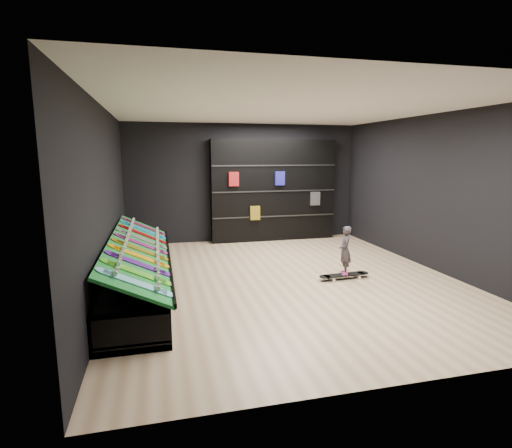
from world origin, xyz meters
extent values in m
cube|color=tan|center=(0.00, 0.00, 0.00)|extent=(6.00, 7.00, 0.01)
cube|color=white|center=(0.00, 0.00, 3.00)|extent=(6.00, 7.00, 0.01)
cube|color=black|center=(0.00, 3.50, 1.50)|extent=(6.00, 0.02, 3.00)
cube|color=black|center=(0.00, -3.50, 1.50)|extent=(6.00, 0.02, 3.00)
cube|color=black|center=(-3.00, 0.00, 1.50)|extent=(0.02, 7.00, 3.00)
cube|color=black|center=(3.00, 0.00, 1.50)|extent=(0.02, 7.00, 3.00)
cube|color=#0F6422|center=(-2.50, 0.00, 0.71)|extent=(0.92, 4.50, 0.46)
cube|color=black|center=(0.73, 3.32, 1.30)|extent=(3.25, 0.38, 2.60)
imported|color=black|center=(1.03, -0.26, 0.36)|extent=(0.20, 0.24, 0.53)
camera|label=1|loc=(-2.19, -6.64, 2.24)|focal=28.00mm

